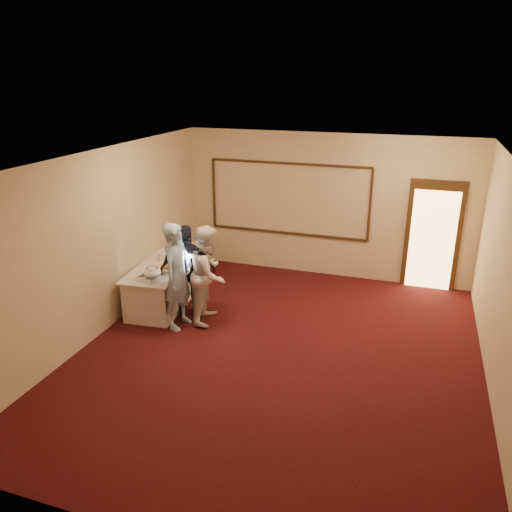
{
  "coord_description": "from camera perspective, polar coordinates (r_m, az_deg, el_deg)",
  "views": [
    {
      "loc": [
        1.8,
        -6.5,
        4.11
      ],
      "look_at": [
        -0.73,
        1.11,
        1.15
      ],
      "focal_mm": 35.0,
      "sensor_mm": 36.0,
      "label": 1
    }
  ],
  "objects": [
    {
      "name": "guest",
      "position": [
        8.86,
        -7.81,
        -1.67
      ],
      "size": [
        1.05,
        0.69,
        1.66
      ],
      "primitive_type": "imported",
      "rotation": [
        0.0,
        0.0,
        3.46
      ],
      "color": "black",
      "rests_on": "floor"
    },
    {
      "name": "woman",
      "position": [
        8.59,
        -5.44,
        -2.07
      ],
      "size": [
        0.74,
        0.9,
        1.72
      ],
      "primitive_type": "imported",
      "rotation": [
        0.0,
        0.0,
        1.68
      ],
      "color": "silver",
      "rests_on": "floor"
    },
    {
      "name": "pavlova_tray",
      "position": [
        8.76,
        -11.73,
        -2.03
      ],
      "size": [
        0.45,
        0.57,
        0.19
      ],
      "color": "silver",
      "rests_on": "buffet_table"
    },
    {
      "name": "room_walls",
      "position": [
        7.06,
        2.8,
        3.05
      ],
      "size": [
        6.04,
        7.04,
        3.02
      ],
      "color": "beige",
      "rests_on": "floor"
    },
    {
      "name": "man",
      "position": [
        8.41,
        -8.9,
        -2.3
      ],
      "size": [
        0.51,
        0.71,
        1.84
      ],
      "primitive_type": "imported",
      "rotation": [
        0.0,
        0.0,
        1.46
      ],
      "color": "#8CB3D5",
      "rests_on": "floor"
    },
    {
      "name": "buffet_table",
      "position": [
        9.64,
        -9.99,
        -2.78
      ],
      "size": [
        1.13,
        2.42,
        0.77
      ],
      "color": "silver",
      "rests_on": "floor"
    },
    {
      "name": "plate_stack_a",
      "position": [
        9.55,
        -10.45,
        -0.0
      ],
      "size": [
        0.21,
        0.21,
        0.18
      ],
      "color": "white",
      "rests_on": "buffet_table"
    },
    {
      "name": "camera_flash",
      "position": [
        8.4,
        -7.71,
        -0.01
      ],
      "size": [
        0.08,
        0.05,
        0.05
      ],
      "primitive_type": "cube",
      "rotation": [
        0.0,
        0.0,
        -0.18
      ],
      "color": "white",
      "rests_on": "guest"
    },
    {
      "name": "tart",
      "position": [
        9.21,
        -10.06,
        -1.16
      ],
      "size": [
        0.28,
        0.28,
        0.06
      ],
      "color": "white",
      "rests_on": "buffet_table"
    },
    {
      "name": "floor",
      "position": [
        7.9,
        2.55,
        -11.14
      ],
      "size": [
        7.0,
        7.0,
        0.0
      ],
      "primitive_type": "plane",
      "color": "black",
      "rests_on": "ground"
    },
    {
      "name": "cupcake_stand",
      "position": [
        10.28,
        -9.2,
        1.93
      ],
      "size": [
        0.3,
        0.3,
        0.43
      ],
      "color": "#CE5362",
      "rests_on": "buffet_table"
    },
    {
      "name": "doorway",
      "position": [
        10.41,
        19.52,
        2.13
      ],
      "size": [
        1.05,
        0.07,
        2.2
      ],
      "color": "black",
      "rests_on": "floor"
    },
    {
      "name": "plate_stack_b",
      "position": [
        9.72,
        -7.82,
        0.44
      ],
      "size": [
        0.18,
        0.18,
        0.15
      ],
      "color": "white",
      "rests_on": "buffet_table"
    },
    {
      "name": "wall_molding",
      "position": [
        10.6,
        3.71,
        6.51
      ],
      "size": [
        3.45,
        0.04,
        1.55
      ],
      "color": "black",
      "rests_on": "room_walls"
    }
  ]
}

